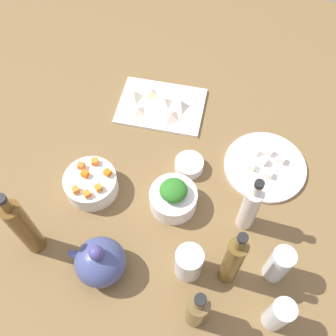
# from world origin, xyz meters

# --- Properties ---
(tabletop) EXTENTS (1.90, 1.90, 0.03)m
(tabletop) POSITION_xyz_m (0.00, 0.00, 0.01)
(tabletop) COLOR brown
(tabletop) RESTS_ON ground
(cutting_board) EXTENTS (0.28, 0.20, 0.01)m
(cutting_board) POSITION_xyz_m (0.08, -0.26, 0.03)
(cutting_board) COLOR white
(cutting_board) RESTS_ON tabletop
(plate_tofu) EXTENTS (0.25, 0.25, 0.01)m
(plate_tofu) POSITION_xyz_m (-0.28, -0.09, 0.04)
(plate_tofu) COLOR white
(plate_tofu) RESTS_ON tabletop
(bowl_greens) EXTENTS (0.14, 0.14, 0.06)m
(bowl_greens) POSITION_xyz_m (-0.03, 0.09, 0.06)
(bowl_greens) COLOR white
(bowl_greens) RESTS_ON tabletop
(bowl_carrots) EXTENTS (0.15, 0.15, 0.06)m
(bowl_carrots) POSITION_xyz_m (0.21, 0.09, 0.06)
(bowl_carrots) COLOR white
(bowl_carrots) RESTS_ON tabletop
(bowl_small_side) EXTENTS (0.09, 0.09, 0.04)m
(bowl_small_side) POSITION_xyz_m (-0.06, -0.04, 0.05)
(bowl_small_side) COLOR white
(bowl_small_side) RESTS_ON tabletop
(teapot) EXTENTS (0.15, 0.13, 0.14)m
(teapot) POSITION_xyz_m (0.11, 0.31, 0.09)
(teapot) COLOR #414A7C
(teapot) RESTS_ON tabletop
(bottle_0) EXTENTS (0.05, 0.05, 0.29)m
(bottle_0) POSITION_xyz_m (0.31, 0.29, 0.15)
(bottle_0) COLOR brown
(bottle_0) RESTS_ON tabletop
(bottle_1) EXTENTS (0.05, 0.05, 0.23)m
(bottle_1) POSITION_xyz_m (-0.24, 0.10, 0.13)
(bottle_1) COLOR silver
(bottle_1) RESTS_ON tabletop
(bottle_2) EXTENTS (0.05, 0.05, 0.28)m
(bottle_2) POSITION_xyz_m (-0.21, 0.26, 0.15)
(bottle_2) COLOR brown
(bottle_2) RESTS_ON tabletop
(bottle_3) EXTENTS (0.05, 0.05, 0.19)m
(bottle_3) POSITION_xyz_m (-0.15, 0.38, 0.11)
(bottle_3) COLOR brown
(bottle_3) RESTS_ON tabletop
(drinking_glass_0) EXTENTS (0.07, 0.07, 0.11)m
(drinking_glass_0) POSITION_xyz_m (-0.11, 0.27, 0.09)
(drinking_glass_0) COLOR white
(drinking_glass_0) RESTS_ON tabletop
(drinking_glass_1) EXTENTS (0.06, 0.06, 0.13)m
(drinking_glass_1) POSITION_xyz_m (-0.34, 0.35, 0.10)
(drinking_glass_1) COLOR white
(drinking_glass_1) RESTS_ON tabletop
(drinking_glass_2) EXTENTS (0.06, 0.06, 0.14)m
(drinking_glass_2) POSITION_xyz_m (-0.33, 0.23, 0.10)
(drinking_glass_2) COLOR white
(drinking_glass_2) RESTS_ON tabletop
(carrot_cube_0) EXTENTS (0.02, 0.02, 0.02)m
(carrot_cube_0) POSITION_xyz_m (0.23, 0.08, 0.10)
(carrot_cube_0) COLOR orange
(carrot_cube_0) RESTS_ON bowl_carrots
(carrot_cube_1) EXTENTS (0.02, 0.02, 0.02)m
(carrot_cube_1) POSITION_xyz_m (0.16, 0.06, 0.10)
(carrot_cube_1) COLOR orange
(carrot_cube_1) RESTS_ON bowl_carrots
(carrot_cube_2) EXTENTS (0.03, 0.03, 0.02)m
(carrot_cube_2) POSITION_xyz_m (0.20, 0.14, 0.10)
(carrot_cube_2) COLOR orange
(carrot_cube_2) RESTS_ON bowl_carrots
(carrot_cube_3) EXTENTS (0.02, 0.02, 0.02)m
(carrot_cube_3) POSITION_xyz_m (0.21, 0.03, 0.10)
(carrot_cube_3) COLOR orange
(carrot_cube_3) RESTS_ON bowl_carrots
(carrot_cube_4) EXTENTS (0.03, 0.03, 0.02)m
(carrot_cube_4) POSITION_xyz_m (0.23, 0.13, 0.10)
(carrot_cube_4) COLOR orange
(carrot_cube_4) RESTS_ON bowl_carrots
(carrot_cube_5) EXTENTS (0.03, 0.03, 0.02)m
(carrot_cube_5) POSITION_xyz_m (0.17, 0.11, 0.10)
(carrot_cube_5) COLOR orange
(carrot_cube_5) RESTS_ON bowl_carrots
(carrot_cube_6) EXTENTS (0.02, 0.02, 0.02)m
(carrot_cube_6) POSITION_xyz_m (0.24, 0.06, 0.10)
(carrot_cube_6) COLOR orange
(carrot_cube_6) RESTS_ON bowl_carrots
(chopped_greens_mound) EXTENTS (0.10, 0.10, 0.04)m
(chopped_greens_mound) POSITION_xyz_m (-0.03, 0.09, 0.12)
(chopped_greens_mound) COLOR #2C7423
(chopped_greens_mound) RESTS_ON bowl_greens
(tofu_cube_0) EXTENTS (0.03, 0.03, 0.02)m
(tofu_cube_0) POSITION_xyz_m (-0.33, -0.12, 0.05)
(tofu_cube_0) COLOR white
(tofu_cube_0) RESTS_ON plate_tofu
(tofu_cube_1) EXTENTS (0.02, 0.02, 0.02)m
(tofu_cube_1) POSITION_xyz_m (-0.29, -0.06, 0.05)
(tofu_cube_1) COLOR white
(tofu_cube_1) RESTS_ON plate_tofu
(tofu_cube_2) EXTENTS (0.03, 0.03, 0.02)m
(tofu_cube_2) POSITION_xyz_m (-0.24, -0.07, 0.05)
(tofu_cube_2) COLOR white
(tofu_cube_2) RESTS_ON plate_tofu
(tofu_cube_3) EXTENTS (0.03, 0.03, 0.02)m
(tofu_cube_3) POSITION_xyz_m (-0.28, -0.10, 0.05)
(tofu_cube_3) COLOR white
(tofu_cube_3) RESTS_ON plate_tofu
(tofu_cube_4) EXTENTS (0.03, 0.03, 0.02)m
(tofu_cube_4) POSITION_xyz_m (-0.25, -0.13, 0.05)
(tofu_cube_4) COLOR white
(tofu_cube_4) RESTS_ON plate_tofu
(tofu_cube_5) EXTENTS (0.03, 0.03, 0.02)m
(tofu_cube_5) POSITION_xyz_m (-0.29, -0.14, 0.05)
(tofu_cube_5) COLOR white
(tofu_cube_5) RESTS_ON plate_tofu
(dumpling_0) EXTENTS (0.06, 0.07, 0.03)m
(dumpling_0) POSITION_xyz_m (0.18, -0.28, 0.05)
(dumpling_0) COLOR beige
(dumpling_0) RESTS_ON cutting_board
(dumpling_1) EXTENTS (0.05, 0.05, 0.02)m
(dumpling_1) POSITION_xyz_m (0.12, -0.30, 0.05)
(dumpling_1) COLOR beige
(dumpling_1) RESTS_ON cutting_board
(dumpling_2) EXTENTS (0.06, 0.07, 0.03)m
(dumpling_2) POSITION_xyz_m (0.03, -0.21, 0.05)
(dumpling_2) COLOR beige
(dumpling_2) RESTS_ON cutting_board
(dumpling_3) EXTENTS (0.06, 0.06, 0.02)m
(dumpling_3) POSITION_xyz_m (0.07, -0.27, 0.05)
(dumpling_3) COLOR beige
(dumpling_3) RESTS_ON cutting_board
(dumpling_4) EXTENTS (0.06, 0.06, 0.03)m
(dumpling_4) POSITION_xyz_m (0.01, -0.27, 0.06)
(dumpling_4) COLOR beige
(dumpling_4) RESTS_ON cutting_board
(dumpling_5) EXTENTS (0.06, 0.06, 0.02)m
(dumpling_5) POSITION_xyz_m (0.15, -0.22, 0.05)
(dumpling_5) COLOR beige
(dumpling_5) RESTS_ON cutting_board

